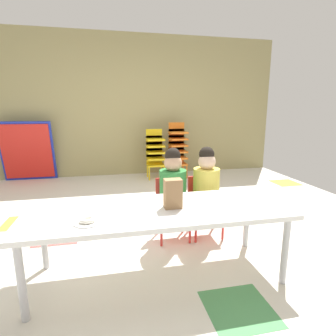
{
  "coord_description": "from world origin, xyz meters",
  "views": [
    {
      "loc": [
        -0.33,
        -2.75,
        1.27
      ],
      "look_at": [
        0.13,
        -0.62,
        0.8
      ],
      "focal_mm": 28.83,
      "sensor_mm": 36.0,
      "label": 1
    }
  ],
  "objects_px": {
    "craft_table": "(159,214)",
    "seated_child_near_camera": "(173,186)",
    "paper_plate_near_edge": "(88,222)",
    "kid_chair_yellow_stack": "(155,151)",
    "seated_child_middle_seat": "(206,184)",
    "paper_bag_brown": "(173,194)",
    "kid_chair_orange_stack": "(178,147)",
    "donut_powdered_on_plate": "(87,220)",
    "folded_activity_table": "(27,152)"
  },
  "relations": [
    {
      "from": "seated_child_near_camera",
      "to": "kid_chair_yellow_stack",
      "type": "xyz_separation_m",
      "value": [
        0.24,
        2.5,
        -0.04
      ]
    },
    {
      "from": "paper_plate_near_edge",
      "to": "donut_powdered_on_plate",
      "type": "distance_m",
      "value": 0.02
    },
    {
      "from": "paper_plate_near_edge",
      "to": "kid_chair_orange_stack",
      "type": "bearing_deg",
      "value": 66.38
    },
    {
      "from": "folded_activity_table",
      "to": "paper_plate_near_edge",
      "type": "bearing_deg",
      "value": -69.72
    },
    {
      "from": "craft_table",
      "to": "folded_activity_table",
      "type": "bearing_deg",
      "value": 118.19
    },
    {
      "from": "donut_powdered_on_plate",
      "to": "seated_child_near_camera",
      "type": "bearing_deg",
      "value": 45.02
    },
    {
      "from": "paper_bag_brown",
      "to": "paper_plate_near_edge",
      "type": "height_order",
      "value": "paper_bag_brown"
    },
    {
      "from": "kid_chair_yellow_stack",
      "to": "paper_bag_brown",
      "type": "distance_m",
      "value": 3.11
    },
    {
      "from": "kid_chair_yellow_stack",
      "to": "craft_table",
      "type": "bearing_deg",
      "value": -98.94
    },
    {
      "from": "seated_child_middle_seat",
      "to": "kid_chair_yellow_stack",
      "type": "bearing_deg",
      "value": 92.24
    },
    {
      "from": "seated_child_near_camera",
      "to": "paper_bag_brown",
      "type": "relative_size",
      "value": 4.17
    },
    {
      "from": "folded_activity_table",
      "to": "kid_chair_orange_stack",
      "type": "bearing_deg",
      "value": -5.84
    },
    {
      "from": "donut_powdered_on_plate",
      "to": "kid_chair_orange_stack",
      "type": "bearing_deg",
      "value": 66.38
    },
    {
      "from": "kid_chair_yellow_stack",
      "to": "kid_chair_orange_stack",
      "type": "height_order",
      "value": "kid_chair_orange_stack"
    },
    {
      "from": "seated_child_near_camera",
      "to": "seated_child_middle_seat",
      "type": "xyz_separation_m",
      "value": [
        0.34,
        0.0,
        0.0
      ]
    },
    {
      "from": "paper_bag_brown",
      "to": "donut_powdered_on_plate",
      "type": "bearing_deg",
      "value": -165.21
    },
    {
      "from": "kid_chair_yellow_stack",
      "to": "kid_chair_orange_stack",
      "type": "bearing_deg",
      "value": 0.03
    },
    {
      "from": "craft_table",
      "to": "kid_chair_yellow_stack",
      "type": "xyz_separation_m",
      "value": [
        0.48,
        3.08,
        0.01
      ]
    },
    {
      "from": "kid_chair_orange_stack",
      "to": "donut_powdered_on_plate",
      "type": "relative_size",
      "value": 10.13
    },
    {
      "from": "seated_child_near_camera",
      "to": "paper_plate_near_edge",
      "type": "relative_size",
      "value": 5.1
    },
    {
      "from": "paper_bag_brown",
      "to": "seated_child_near_camera",
      "type": "bearing_deg",
      "value": 76.96
    },
    {
      "from": "kid_chair_yellow_stack",
      "to": "donut_powdered_on_plate",
      "type": "xyz_separation_m",
      "value": [
        -0.98,
        -3.24,
        0.06
      ]
    },
    {
      "from": "paper_bag_brown",
      "to": "craft_table",
      "type": "bearing_deg",
      "value": 177.85
    },
    {
      "from": "craft_table",
      "to": "paper_bag_brown",
      "type": "bearing_deg",
      "value": -2.15
    },
    {
      "from": "craft_table",
      "to": "paper_plate_near_edge",
      "type": "xyz_separation_m",
      "value": [
        -0.5,
        -0.16,
        0.05
      ]
    },
    {
      "from": "paper_bag_brown",
      "to": "paper_plate_near_edge",
      "type": "distance_m",
      "value": 0.64
    },
    {
      "from": "craft_table",
      "to": "seated_child_middle_seat",
      "type": "relative_size",
      "value": 2.11
    },
    {
      "from": "kid_chair_yellow_stack",
      "to": "kid_chair_orange_stack",
      "type": "xyz_separation_m",
      "value": [
        0.44,
        0.0,
        0.06
      ]
    },
    {
      "from": "craft_table",
      "to": "paper_bag_brown",
      "type": "relative_size",
      "value": 8.82
    },
    {
      "from": "seated_child_near_camera",
      "to": "seated_child_middle_seat",
      "type": "distance_m",
      "value": 0.34
    },
    {
      "from": "kid_chair_orange_stack",
      "to": "seated_child_near_camera",
      "type": "bearing_deg",
      "value": -105.15
    },
    {
      "from": "paper_plate_near_edge",
      "to": "donut_powdered_on_plate",
      "type": "relative_size",
      "value": 1.75
    },
    {
      "from": "seated_child_middle_seat",
      "to": "kid_chair_orange_stack",
      "type": "height_order",
      "value": "kid_chair_orange_stack"
    },
    {
      "from": "kid_chair_orange_stack",
      "to": "paper_plate_near_edge",
      "type": "bearing_deg",
      "value": -113.62
    },
    {
      "from": "paper_bag_brown",
      "to": "donut_powdered_on_plate",
      "type": "xyz_separation_m",
      "value": [
        -0.61,
        -0.16,
        -0.09
      ]
    },
    {
      "from": "kid_chair_orange_stack",
      "to": "folded_activity_table",
      "type": "distance_m",
      "value": 2.73
    },
    {
      "from": "seated_child_near_camera",
      "to": "paper_bag_brown",
      "type": "distance_m",
      "value": 0.61
    },
    {
      "from": "seated_child_middle_seat",
      "to": "paper_bag_brown",
      "type": "bearing_deg",
      "value": -129.2
    },
    {
      "from": "seated_child_near_camera",
      "to": "seated_child_middle_seat",
      "type": "relative_size",
      "value": 1.0
    },
    {
      "from": "seated_child_near_camera",
      "to": "kid_chair_yellow_stack",
      "type": "relative_size",
      "value": 1.0
    },
    {
      "from": "seated_child_near_camera",
      "to": "seated_child_middle_seat",
      "type": "bearing_deg",
      "value": 0.0
    },
    {
      "from": "kid_chair_yellow_stack",
      "to": "kid_chair_orange_stack",
      "type": "relative_size",
      "value": 0.88
    },
    {
      "from": "kid_chair_yellow_stack",
      "to": "seated_child_middle_seat",
      "type": "bearing_deg",
      "value": -87.76
    },
    {
      "from": "craft_table",
      "to": "seated_child_middle_seat",
      "type": "bearing_deg",
      "value": 44.76
    },
    {
      "from": "craft_table",
      "to": "seated_child_near_camera",
      "type": "height_order",
      "value": "seated_child_near_camera"
    },
    {
      "from": "seated_child_middle_seat",
      "to": "paper_plate_near_edge",
      "type": "xyz_separation_m",
      "value": [
        -1.08,
        -0.74,
        0.0
      ]
    },
    {
      "from": "kid_chair_yellow_stack",
      "to": "paper_bag_brown",
      "type": "relative_size",
      "value": 4.18
    },
    {
      "from": "paper_plate_near_edge",
      "to": "kid_chair_yellow_stack",
      "type": "bearing_deg",
      "value": 73.14
    },
    {
      "from": "kid_chair_orange_stack",
      "to": "paper_plate_near_edge",
      "type": "height_order",
      "value": "kid_chair_orange_stack"
    },
    {
      "from": "seated_child_near_camera",
      "to": "kid_chair_orange_stack",
      "type": "relative_size",
      "value": 0.88
    }
  ]
}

